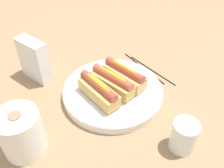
{
  "coord_description": "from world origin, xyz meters",
  "views": [
    {
      "loc": [
        -0.39,
        0.41,
        0.57
      ],
      "look_at": [
        0.02,
        0.0,
        0.05
      ],
      "focal_mm": 39.86,
      "sensor_mm": 36.0,
      "label": 1
    }
  ],
  "objects": [
    {
      "name": "ground_plane",
      "position": [
        0.0,
        0.0,
        0.0
      ],
      "size": [
        2.4,
        2.4,
        0.0
      ],
      "primitive_type": "plane",
      "color": "#9E7A56"
    },
    {
      "name": "serving_bowl",
      "position": [
        0.02,
        0.0,
        0.02
      ],
      "size": [
        0.32,
        0.32,
        0.03
      ],
      "color": "white",
      "rests_on": "ground_plane"
    },
    {
      "name": "hotdog_front",
      "position": [
        0.02,
        -0.05,
        0.06
      ],
      "size": [
        0.15,
        0.05,
        0.06
      ],
      "color": "#DBB270",
      "rests_on": "serving_bowl"
    },
    {
      "name": "chopstick_far",
      "position": [
        0.01,
        -0.19,
        0.0
      ],
      "size": [
        0.22,
        0.02,
        0.01
      ],
      "primitive_type": "cylinder",
      "rotation": [
        0.0,
        1.57,
        -0.08
      ],
      "color": "black",
      "rests_on": "ground_plane"
    },
    {
      "name": "water_glass",
      "position": [
        -0.25,
        0.01,
        0.04
      ],
      "size": [
        0.07,
        0.07,
        0.09
      ],
      "color": "white",
      "rests_on": "ground_plane"
    },
    {
      "name": "chopstick_near",
      "position": [
        0.04,
        -0.18,
        0.0
      ],
      "size": [
        0.22,
        0.04,
        0.01
      ],
      "primitive_type": "cylinder",
      "rotation": [
        0.0,
        1.57,
        -0.17
      ],
      "color": "black",
      "rests_on": "ground_plane"
    },
    {
      "name": "hotdog_side",
      "position": [
        0.02,
        0.06,
        0.06
      ],
      "size": [
        0.15,
        0.06,
        0.06
      ],
      "color": "tan",
      "rests_on": "serving_bowl"
    },
    {
      "name": "napkin_box",
      "position": [
        0.27,
        0.12,
        0.07
      ],
      "size": [
        0.11,
        0.06,
        0.15
      ],
      "primitive_type": "cube",
      "rotation": [
        0.0,
        0.0,
        0.14
      ],
      "color": "white",
      "rests_on": "ground_plane"
    },
    {
      "name": "paper_towel_roll",
      "position": [
        0.04,
        0.3,
        0.07
      ],
      "size": [
        0.11,
        0.11,
        0.13
      ],
      "color": "white",
      "rests_on": "ground_plane"
    },
    {
      "name": "hotdog_back",
      "position": [
        0.02,
        0.0,
        0.06
      ],
      "size": [
        0.15,
        0.06,
        0.06
      ],
      "color": "tan",
      "rests_on": "serving_bowl"
    }
  ]
}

